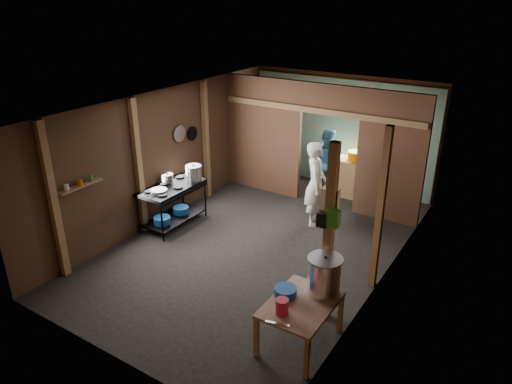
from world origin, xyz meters
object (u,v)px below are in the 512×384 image
Objects in this scene: stock_pot at (324,276)px; cook at (315,184)px; gas_range at (173,205)px; pink_bucket at (282,306)px; prep_table at (300,324)px; stove_pot_large at (194,173)px; yellow_tub at (356,156)px.

cook reaches higher than stock_pot.
gas_range is 4.14m from pink_bucket.
stock_pot is at bearing 70.35° from prep_table.
stove_pot_large is at bearing 143.94° from pink_bucket.
yellow_tub reaches higher than prep_table.
prep_table is 5.15m from yellow_tub.
gas_range is 6.96× the size of pink_bucket.
stove_pot_large is 4.25m from pink_bucket.
stove_pot_large is 4.10m from stock_pot.
yellow_tub is (2.48, 3.24, 0.54)m from gas_range.
cook is at bearing 26.05° from stove_pot_large.
yellow_tub is (-1.23, 4.96, 0.64)m from prep_table.
prep_table is 3.31× the size of stove_pot_large.
stove_pot_large is (0.17, 0.47, 0.55)m from gas_range.
stock_pot is at bearing -26.34° from stove_pot_large.
cook reaches higher than gas_range.
pink_bucket is 3.78m from cook.
prep_table is 2.88× the size of yellow_tub.
stock_pot is 3.25m from cook.
stove_pot_large is 3.60m from yellow_tub.
yellow_tub is at bearing 50.07° from stove_pot_large.
gas_range is at bearing 155.09° from prep_table.
prep_table is 0.64× the size of cook.
stock_pot reaches higher than pink_bucket.
yellow_tub is at bearing 102.00° from pink_bucket.
stove_pot_large is 2.41m from cook.
stove_pot_large is at bearing -129.93° from yellow_tub.
gas_range is 4.10m from stock_pot.
stock_pot reaches higher than prep_table.
stove_pot_large reaches higher than yellow_tub.
stock_pot is (3.68, -1.82, -0.08)m from stove_pot_large.
pink_bucket is 5.38m from yellow_tub.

